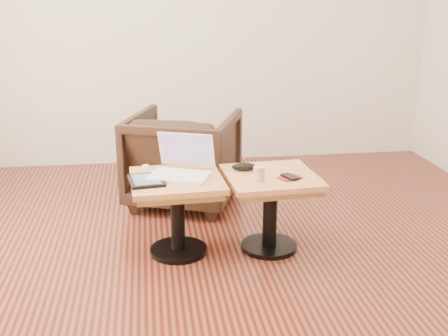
{
  "coord_description": "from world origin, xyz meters",
  "views": [
    {
      "loc": [
        -0.5,
        -3.1,
        1.64
      ],
      "look_at": [
        -0.04,
        0.21,
        0.56
      ],
      "focal_mm": 45.0,
      "sensor_mm": 36.0,
      "label": 1
    }
  ],
  "objects": [
    {
      "name": "charging_adapter",
      "position": [
        -0.52,
        0.42,
        0.52
      ],
      "size": [
        0.05,
        0.05,
        0.02
      ],
      "primitive_type": "cube",
      "rotation": [
        0.0,
        0.0,
        0.45
      ],
      "color": "white",
      "rests_on": "side_table_left"
    },
    {
      "name": "phone_on_sleeve",
      "position": [
        0.36,
        0.1,
        0.52
      ],
      "size": [
        0.17,
        0.14,
        0.02
      ],
      "rotation": [
        0.0,
        0.0,
        0.4
      ],
      "color": "maroon",
      "rests_on": "side_table_right"
    },
    {
      "name": "armchair",
      "position": [
        -0.23,
        1.1,
        0.37
      ],
      "size": [
        1.01,
        1.03,
        0.73
      ],
      "primitive_type": "imported",
      "rotation": [
        0.0,
        0.0,
        2.79
      ],
      "color": "black",
      "rests_on": "ground"
    },
    {
      "name": "earbuds_tangle",
      "position": [
        0.33,
        0.26,
        0.52
      ],
      "size": [
        0.08,
        0.05,
        0.01
      ],
      "color": "white",
      "rests_on": "side_table_right"
    },
    {
      "name": "tablet",
      "position": [
        -0.52,
        0.15,
        0.52
      ],
      "size": [
        0.24,
        0.28,
        0.02
      ],
      "rotation": [
        0.0,
        0.0,
        0.14
      ],
      "color": "black",
      "rests_on": "side_table_left"
    },
    {
      "name": "glasses_case",
      "position": [
        0.11,
        0.29,
        0.54
      ],
      "size": [
        0.17,
        0.08,
        0.05
      ],
      "primitive_type": "ellipsoid",
      "rotation": [
        0.0,
        0.0,
        -0.06
      ],
      "color": "black",
      "rests_on": "side_table_right"
    },
    {
      "name": "side_table_right",
      "position": [
        0.26,
        0.19,
        0.38
      ],
      "size": [
        0.6,
        0.6,
        0.51
      ],
      "rotation": [
        0.0,
        0.0,
        0.06
      ],
      "color": "black",
      "rests_on": "ground"
    },
    {
      "name": "laptop",
      "position": [
        -0.3,
        0.26,
        0.56
      ],
      "size": [
        0.46,
        0.44,
        0.25
      ],
      "rotation": [
        0.0,
        0.0,
        -0.38
      ],
      "color": "white",
      "rests_on": "side_table_left"
    },
    {
      "name": "striped_cup",
      "position": [
        0.16,
        0.07,
        0.56
      ],
      "size": [
        0.07,
        0.07,
        0.09
      ],
      "primitive_type": "cylinder",
      "rotation": [
        0.0,
        0.0,
        -0.02
      ],
      "color": "#C34660",
      "rests_on": "side_table_right"
    },
    {
      "name": "room_shell",
      "position": [
        0.0,
        0.0,
        1.35
      ],
      "size": [
        4.52,
        4.52,
        2.71
      ],
      "color": "#42130B",
      "rests_on": "ground"
    },
    {
      "name": "side_table_left",
      "position": [
        -0.33,
        0.21,
        0.38
      ],
      "size": [
        0.59,
        0.59,
        0.51
      ],
      "rotation": [
        0.0,
        0.0,
        0.05
      ],
      "color": "black",
      "rests_on": "ground"
    }
  ]
}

